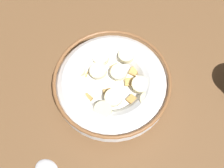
% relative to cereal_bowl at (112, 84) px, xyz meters
% --- Properties ---
extents(ground_plane, '(1.19, 1.19, 0.02)m').
position_rel_cereal_bowl_xyz_m(ground_plane, '(-0.00, 0.00, -0.04)').
color(ground_plane, brown).
extents(cereal_bowl, '(0.20, 0.20, 0.05)m').
position_rel_cereal_bowl_xyz_m(cereal_bowl, '(0.00, 0.00, 0.00)').
color(cereal_bowl, white).
rests_on(cereal_bowl, ground_plane).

